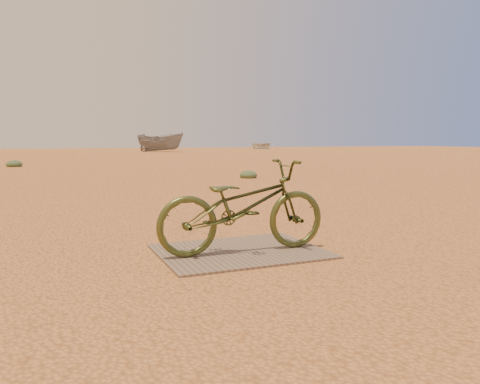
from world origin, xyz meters
name	(u,v)px	position (x,y,z in m)	size (l,w,h in m)	color
ground	(264,259)	(0.00, 0.00, 0.00)	(120.00, 120.00, 0.00)	#D88748
plywood_board	(240,251)	(-0.11, 0.35, 0.01)	(1.63, 1.26, 0.02)	#766050
bicycle	(243,206)	(-0.10, 0.28, 0.48)	(0.61, 1.75, 0.92)	#414B22
boat_mid_right	(160,142)	(8.35, 39.42, 0.88)	(1.72, 4.56, 1.77)	gray
boat_far_right	(261,144)	(23.37, 49.06, 0.53)	(3.66, 5.13, 1.06)	silver
kale_b	(248,178)	(3.73, 8.76, 0.00)	(0.52, 0.52, 0.29)	#4C5F40
kale_c	(14,167)	(-3.00, 17.85, 0.00)	(0.64, 0.64, 0.35)	#4C5F40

